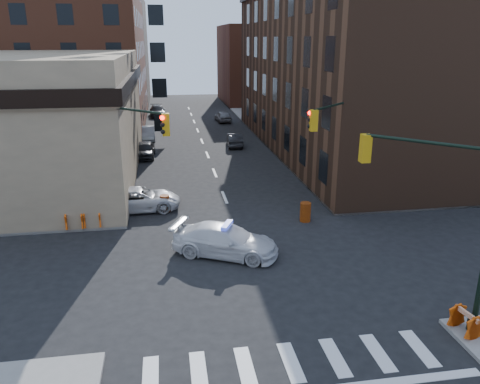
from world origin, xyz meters
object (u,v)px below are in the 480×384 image
object	(u,v)px
pedestrian_b	(72,199)
barricade_nw_a	(91,219)
parked_car_wfar	(147,133)
barrel_bank	(165,204)
barrel_road	(305,212)
barricade_se_a	(465,322)
parked_car_wnear	(145,150)
pedestrian_a	(40,213)
pickup	(139,199)
police_car	(225,240)
parked_car_enear	(235,140)

from	to	relation	value
pedestrian_b	barricade_nw_a	bearing A→B (deg)	-94.53
parked_car_wfar	barrel_bank	xyz separation A→B (m)	(1.60, -21.56, -0.17)
barrel_road	barricade_se_a	xyz separation A→B (m)	(2.36, -11.47, 0.01)
parked_car_wfar	barricade_nw_a	world-z (taller)	parked_car_wfar
parked_car_wnear	pedestrian_a	bearing A→B (deg)	-106.60
pickup	barricade_se_a	distance (m)	19.01
parked_car_wfar	pedestrian_a	distance (m)	23.77
barrel_road	barrel_bank	distance (m)	8.44
police_car	barrel_road	world-z (taller)	police_car
barrel_road	police_car	bearing A→B (deg)	-144.57
pickup	pedestrian_a	world-z (taller)	pedestrian_a
parked_car_wfar	barricade_se_a	bearing A→B (deg)	-74.62
pedestrian_a	barrel_road	xyz separation A→B (m)	(14.69, -1.21, -0.39)
parked_car_wfar	barricade_se_a	distance (m)	37.80
barrel_road	barricade_se_a	world-z (taller)	barrel_road
pickup	parked_car_wnear	bearing A→B (deg)	-2.08
pedestrian_b	barrel_bank	size ratio (longest dim) A/B	1.61
barrel_road	barricade_nw_a	bearing A→B (deg)	177.04
parked_car_wfar	pedestrian_a	xyz separation A→B (m)	(-5.15, -23.21, 0.26)
police_car	pedestrian_a	distance (m)	10.74
parked_car_enear	barricade_nw_a	xyz separation A→B (m)	(-10.85, -19.48, -0.03)
parked_car_wfar	barricade_nw_a	size ratio (longest dim) A/B	3.37
parked_car_wfar	barrel_road	world-z (taller)	parked_car_wfar
pedestrian_b	barricade_se_a	xyz separation A→B (m)	(15.73, -14.74, -0.41)
pickup	pedestrian_b	distance (m)	3.88
parked_car_wnear	barrel_bank	world-z (taller)	parked_car_wnear
barrel_bank	barricade_nw_a	bearing A→B (deg)	-150.81
barrel_bank	parked_car_enear	bearing A→B (deg)	68.33
police_car	parked_car_enear	bearing A→B (deg)	15.63
pedestrian_a	pedestrian_b	bearing A→B (deg)	93.08
pedestrian_b	barricade_se_a	distance (m)	21.56
pedestrian_b	barrel_bank	world-z (taller)	pedestrian_b
pickup	barrel_road	distance (m)	10.09
parked_car_enear	barricade_nw_a	world-z (taller)	parked_car_enear
police_car	pedestrian_a	world-z (taller)	pedestrian_a
barrel_road	barricade_se_a	bearing A→B (deg)	-78.38
barricade_se_a	barricade_nw_a	xyz separation A→B (m)	(-14.29, 12.09, 0.05)
parked_car_wfar	parked_car_enear	world-z (taller)	parked_car_wfar
parked_car_wfar	pedestrian_b	world-z (taller)	pedestrian_b
pickup	barrel_road	xyz separation A→B (m)	(9.51, -3.38, -0.15)
pickup	barricade_nw_a	world-z (taller)	pickup
police_car	barrel_road	size ratio (longest dim) A/B	4.65
parked_car_enear	barricade_se_a	bearing A→B (deg)	100.09
parked_car_enear	pedestrian_b	size ratio (longest dim) A/B	2.34
barrel_road	barrel_bank	world-z (taller)	barrel_road
barrel_bank	barrel_road	bearing A→B (deg)	-19.72
barricade_nw_a	parked_car_enear	bearing A→B (deg)	56.27
police_car	pedestrian_a	size ratio (longest dim) A/B	3.24
parked_car_wnear	pedestrian_a	size ratio (longest dim) A/B	2.54
pickup	barricade_nw_a	bearing A→B (deg)	136.50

